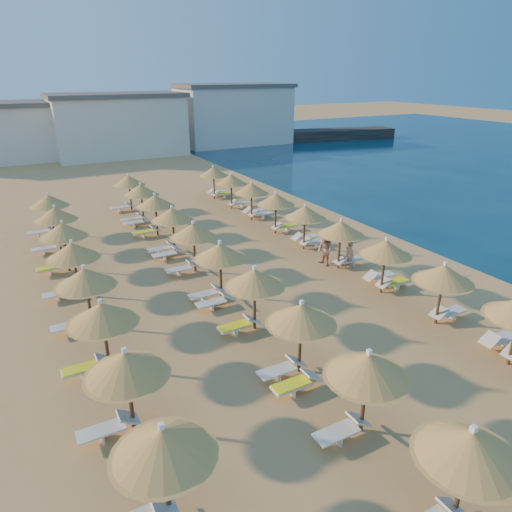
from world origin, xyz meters
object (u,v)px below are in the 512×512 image
beachgoer_b (325,250)px  beachgoer_a (350,249)px  jetty (299,136)px  parasol_row_east (341,229)px  parasol_row_west (220,252)px

beachgoer_b → beachgoer_a: size_ratio=0.94×
jetty → beachgoer_a: bearing=-108.6°
parasol_row_east → beachgoer_a: bearing=-0.5°
beachgoer_a → jetty: bearing=172.8°
beachgoer_b → beachgoer_a: bearing=53.3°
beachgoer_b → beachgoer_a: (1.10, -0.71, 0.06)m
parasol_row_east → beachgoer_b: (-0.39, 0.70, -1.30)m
parasol_row_west → beachgoer_b: 6.54m
parasol_row_east → parasol_row_west: same height
parasol_row_west → parasol_row_east: bearing=0.0°
parasol_row_west → jetty: bearing=52.4°
beachgoer_b → beachgoer_a: beachgoer_a is taller
jetty → parasol_row_east: 47.64m
parasol_row_east → beachgoer_a: size_ratio=18.25×
jetty → parasol_row_west: 51.46m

